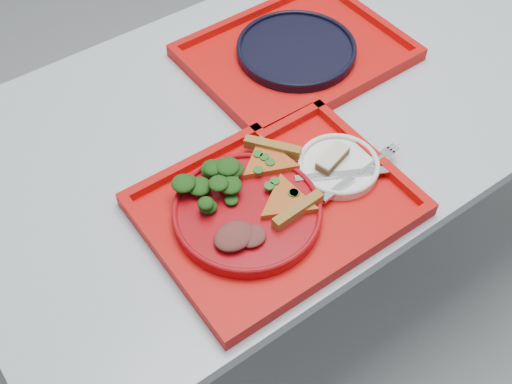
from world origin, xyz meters
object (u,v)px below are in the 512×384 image
Objects in this scene: tray_main at (276,208)px; dinner_plate at (247,213)px; navy_plate at (296,51)px; tray_far at (296,56)px; dessert_bar at (333,158)px.

tray_main is 1.73× the size of dinner_plate.
dinner_plate is 1.00× the size of navy_plate.
dinner_plate reaches higher than navy_plate.
tray_far is 0.46m from dinner_plate.
dessert_bar reaches higher than tray_main.
tray_main is 0.06m from dinner_plate.
navy_plate reaches higher than tray_far.
tray_far is 0.01m from navy_plate.
navy_plate is at bearing 47.36° from tray_main.
navy_plate is at bearing 41.11° from dinner_plate.
dessert_bar is at bearing -117.36° from tray_far.
navy_plate is (0.35, 0.30, -0.00)m from dinner_plate.
tray_main is at bearing -133.62° from tray_far.
navy_plate is (0.29, 0.31, 0.01)m from tray_main.
tray_far is at bearing 0.00° from navy_plate.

